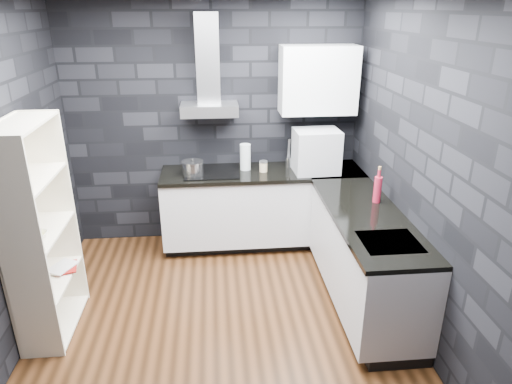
{
  "coord_description": "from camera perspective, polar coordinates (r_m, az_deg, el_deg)",
  "views": [
    {
      "loc": [
        -0.01,
        -3.38,
        2.57
      ],
      "look_at": [
        0.35,
        0.45,
        1.0
      ],
      "focal_mm": 32.0,
      "sensor_mm": 36.0,
      "label": 1
    }
  ],
  "objects": [
    {
      "name": "ground",
      "position": [
        4.24,
        -4.28,
        -15.13
      ],
      "size": [
        3.2,
        3.2,
        0.0
      ],
      "primitive_type": "plane",
      "color": "#472713"
    },
    {
      "name": "wall_back",
      "position": [
        5.15,
        -5.18,
        8.42
      ],
      "size": [
        3.2,
        0.05,
        2.7
      ],
      "primitive_type": "cube",
      "color": "black",
      "rests_on": "ground"
    },
    {
      "name": "wall_front",
      "position": [
        2.13,
        -4.19,
        -12.73
      ],
      "size": [
        3.2,
        0.05,
        2.7
      ],
      "primitive_type": "cube",
      "color": "black",
      "rests_on": "ground"
    },
    {
      "name": "wall_left",
      "position": [
        3.93,
        -29.27,
        1.22
      ],
      "size": [
        0.05,
        3.2,
        2.7
      ],
      "primitive_type": "cube",
      "color": "black",
      "rests_on": "ground"
    },
    {
      "name": "wall_right",
      "position": [
        3.95,
        19.44,
        2.91
      ],
      "size": [
        0.05,
        3.2,
        2.7
      ],
      "primitive_type": "cube",
      "color": "black",
      "rests_on": "ground"
    },
    {
      "name": "toekick_back",
      "position": [
        5.37,
        0.7,
        -5.76
      ],
      "size": [
        2.18,
        0.5,
        0.1
      ],
      "primitive_type": "cube",
      "color": "black",
      "rests_on": "ground"
    },
    {
      "name": "toekick_right",
      "position": [
        4.5,
        13.4,
        -12.52
      ],
      "size": [
        0.5,
        1.78,
        0.1
      ],
      "primitive_type": "cube",
      "color": "black",
      "rests_on": "ground"
    },
    {
      "name": "counter_back_cab",
      "position": [
        5.15,
        0.77,
        -1.73
      ],
      "size": [
        2.2,
        0.6,
        0.76
      ],
      "primitive_type": "cube",
      "color": "silver",
      "rests_on": "ground"
    },
    {
      "name": "counter_right_cab",
      "position": [
        4.26,
        13.4,
        -7.81
      ],
      "size": [
        0.6,
        1.8,
        0.76
      ],
      "primitive_type": "cube",
      "color": "silver",
      "rests_on": "ground"
    },
    {
      "name": "counter_back_top",
      "position": [
        4.99,
        0.8,
        2.42
      ],
      "size": [
        2.2,
        0.62,
        0.04
      ],
      "primitive_type": "cube",
      "color": "black",
      "rests_on": "counter_back_cab"
    },
    {
      "name": "counter_right_top",
      "position": [
        4.08,
        13.76,
        -2.94
      ],
      "size": [
        0.62,
        1.8,
        0.04
      ],
      "primitive_type": "cube",
      "color": "black",
      "rests_on": "counter_right_cab"
    },
    {
      "name": "counter_corner_top",
      "position": [
        5.14,
        9.7,
        2.71
      ],
      "size": [
        0.62,
        0.62,
        0.04
      ],
      "primitive_type": "cube",
      "color": "black",
      "rests_on": "counter_right_cab"
    },
    {
      "name": "hood_body",
      "position": [
        4.91,
        -5.83,
        10.24
      ],
      "size": [
        0.6,
        0.34,
        0.12
      ],
      "primitive_type": "cube",
      "color": "silver",
      "rests_on": "wall_back"
    },
    {
      "name": "hood_chimney",
      "position": [
        4.9,
        -6.07,
        16.25
      ],
      "size": [
        0.24,
        0.2,
        0.9
      ],
      "primitive_type": "cube",
      "color": "silver",
      "rests_on": "hood_body"
    },
    {
      "name": "upper_cabinet",
      "position": [
        4.98,
        7.77,
        13.72
      ],
      "size": [
        0.8,
        0.35,
        0.7
      ],
      "primitive_type": "cube",
      "color": "white",
      "rests_on": "wall_back"
    },
    {
      "name": "cooktop",
      "position": [
        4.96,
        -5.54,
        2.53
      ],
      "size": [
        0.58,
        0.5,
        0.01
      ],
      "primitive_type": "cube",
      "color": "black",
      "rests_on": "counter_back_top"
    },
    {
      "name": "sink_rim",
      "position": [
        3.66,
        16.38,
        -6.03
      ],
      "size": [
        0.44,
        0.4,
        0.01
      ],
      "primitive_type": "cube",
      "color": "silver",
      "rests_on": "counter_right_top"
    },
    {
      "name": "pot",
      "position": [
        4.88,
        -7.9,
        2.94
      ],
      "size": [
        0.29,
        0.29,
        0.13
      ],
      "primitive_type": "cylinder",
      "rotation": [
        0.0,
        0.0,
        0.43
      ],
      "color": "#AFB0B3",
      "rests_on": "cooktop"
    },
    {
      "name": "glass_vase",
      "position": [
        4.99,
        -1.34,
        4.4
      ],
      "size": [
        0.14,
        0.14,
        0.29
      ],
      "primitive_type": "cylinder",
      "rotation": [
        0.0,
        0.0,
        0.18
      ],
      "color": "white",
      "rests_on": "counter_back_top"
    },
    {
      "name": "storage_jar",
      "position": [
        4.95,
        0.93,
        3.15
      ],
      "size": [
        0.09,
        0.09,
        0.1
      ],
      "primitive_type": "cylinder",
      "rotation": [
        0.0,
        0.0,
        0.03
      ],
      "color": "#D4B68C",
      "rests_on": "counter_back_top"
    },
    {
      "name": "utensil_crock",
      "position": [
        5.11,
        4.19,
        3.77
      ],
      "size": [
        0.11,
        0.11,
        0.11
      ],
      "primitive_type": "cylinder",
      "rotation": [
        0.0,
        0.0,
        0.22
      ],
      "color": "#AFB0B3",
      "rests_on": "counter_back_top"
    },
    {
      "name": "appliance_garage",
      "position": [
        4.94,
        7.54,
        5.03
      ],
      "size": [
        0.49,
        0.38,
        0.47
      ],
      "primitive_type": "cube",
      "rotation": [
        0.0,
        0.0,
        0.04
      ],
      "color": "silver",
      "rests_on": "counter_back_top"
    },
    {
      "name": "red_bottle",
      "position": [
        4.29,
        14.95,
        0.29
      ],
      "size": [
        0.08,
        0.08,
        0.24
      ],
      "primitive_type": "cylinder",
      "rotation": [
        0.0,
        0.0,
        0.13
      ],
      "color": "maroon",
      "rests_on": "counter_right_top"
    },
    {
      "name": "bookshelf",
      "position": [
        4.02,
        -25.39,
        -4.62
      ],
      "size": [
        0.45,
        0.84,
        1.8
      ],
      "primitive_type": "cube",
      "rotation": [
        0.0,
        0.0,
        0.14
      ],
      "color": "#F2E7CC",
      "rests_on": "ground"
    },
    {
      "name": "fruit_bowl",
      "position": [
        3.9,
        -26.09,
        -5.01
      ],
      "size": [
        0.23,
        0.23,
        0.05
      ],
      "primitive_type": "imported",
      "rotation": [
        0.0,
        0.0,
        -0.15
      ],
      "color": "white",
      "rests_on": "bookshelf"
    },
    {
      "name": "book_red",
      "position": [
        4.28,
        -23.88,
        -7.68
      ],
      "size": [
        0.17,
        0.06,
        0.22
      ],
      "primitive_type": "imported",
      "rotation": [
        0.0,
        0.0,
        0.23
      ],
      "color": "maroon",
      "rests_on": "bookshelf"
    },
    {
      "name": "book_second",
      "position": [
        4.32,
        -24.14,
        -7.11
      ],
      "size": [
        0.17,
        0.09,
        0.24
      ],
      "primitive_type": "imported",
      "rotation": [
        0.0,
        0.0,
        -0.46
      ],
      "color": "#B2B2B2",
      "rests_on": "bookshelf"
    }
  ]
}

